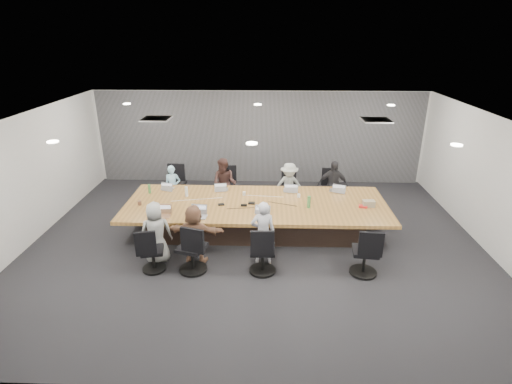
{
  "coord_description": "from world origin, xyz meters",
  "views": [
    {
      "loc": [
        0.25,
        -7.93,
        4.42
      ],
      "look_at": [
        0.0,
        0.4,
        1.05
      ],
      "focal_mm": 28.0,
      "sensor_mm": 36.0,
      "label": 1
    }
  ],
  "objects_px": {
    "chair_3": "(330,191)",
    "laptop_4": "(162,216)",
    "person_1": "(225,184)",
    "laptop_0": "(167,189)",
    "person_3": "(333,185)",
    "laptop_5": "(199,217)",
    "chair_7": "(365,255)",
    "bottle_clear": "(186,192)",
    "chair_2": "(288,191)",
    "chair_6": "(263,253)",
    "person_2": "(289,186)",
    "person_0": "(173,187)",
    "chair_4": "(153,254)",
    "person_6": "(263,233)",
    "snack_packet": "(363,206)",
    "laptop_3": "(336,191)",
    "canvas_bag": "(369,204)",
    "mug_brown": "(140,203)",
    "laptop_6": "(263,218)",
    "chair_5": "(192,251)",
    "person_5": "(195,234)",
    "chair_1": "(226,189)",
    "person_4": "(156,233)",
    "conference_table": "(256,216)",
    "laptop_1": "(222,189)",
    "bottle_green_left": "(149,189)",
    "bottle_green_right": "(309,202)",
    "chair_0": "(176,187)",
    "stapler": "(244,205)",
    "laptop_2": "(290,190)"
  },
  "relations": [
    {
      "from": "chair_3",
      "to": "laptop_4",
      "type": "bearing_deg",
      "value": 37.7
    },
    {
      "from": "person_1",
      "to": "laptop_0",
      "type": "bearing_deg",
      "value": -143.95
    },
    {
      "from": "person_3",
      "to": "laptop_4",
      "type": "height_order",
      "value": "person_3"
    },
    {
      "from": "chair_3",
      "to": "laptop_5",
      "type": "relative_size",
      "value": 2.15
    },
    {
      "from": "chair_7",
      "to": "bottle_clear",
      "type": "distance_m",
      "value": 4.36
    },
    {
      "from": "laptop_0",
      "to": "chair_2",
      "type": "bearing_deg",
      "value": -151.13
    },
    {
      "from": "chair_6",
      "to": "person_2",
      "type": "distance_m",
      "value": 3.13
    },
    {
      "from": "person_0",
      "to": "person_2",
      "type": "bearing_deg",
      "value": -5.21
    },
    {
      "from": "chair_4",
      "to": "person_6",
      "type": "height_order",
      "value": "person_6"
    },
    {
      "from": "snack_packet",
      "to": "chair_7",
      "type": "bearing_deg",
      "value": -99.72
    },
    {
      "from": "person_1",
      "to": "person_2",
      "type": "bearing_deg",
      "value": 14.32
    },
    {
      "from": "laptop_3",
      "to": "canvas_bag",
      "type": "xyz_separation_m",
      "value": [
        0.58,
        -0.93,
        0.06
      ]
    },
    {
      "from": "mug_brown",
      "to": "bottle_clear",
      "type": "bearing_deg",
      "value": 29.38
    },
    {
      "from": "chair_7",
      "to": "person_3",
      "type": "bearing_deg",
      "value": 100.24
    },
    {
      "from": "laptop_3",
      "to": "laptop_6",
      "type": "height_order",
      "value": "same"
    },
    {
      "from": "chair_5",
      "to": "person_5",
      "type": "relative_size",
      "value": 0.69
    },
    {
      "from": "chair_1",
      "to": "person_1",
      "type": "bearing_deg",
      "value": 75.65
    },
    {
      "from": "laptop_0",
      "to": "person_4",
      "type": "relative_size",
      "value": 0.23
    },
    {
      "from": "conference_table",
      "to": "chair_4",
      "type": "relative_size",
      "value": 8.25
    },
    {
      "from": "person_0",
      "to": "laptop_5",
      "type": "height_order",
      "value": "person_0"
    },
    {
      "from": "laptop_1",
      "to": "laptop_5",
      "type": "distance_m",
      "value": 1.63
    },
    {
      "from": "laptop_0",
      "to": "person_5",
      "type": "height_order",
      "value": "person_5"
    },
    {
      "from": "chair_1",
      "to": "snack_packet",
      "type": "xyz_separation_m",
      "value": [
        3.29,
        -1.87,
        0.36
      ]
    },
    {
      "from": "laptop_0",
      "to": "person_3",
      "type": "distance_m",
      "value": 4.25
    },
    {
      "from": "chair_5",
      "to": "chair_4",
      "type": "bearing_deg",
      "value": -162.91
    },
    {
      "from": "chair_1",
      "to": "bottle_green_left",
      "type": "bearing_deg",
      "value": 19.87
    },
    {
      "from": "laptop_0",
      "to": "laptop_3",
      "type": "bearing_deg",
      "value": -167.44
    },
    {
      "from": "conference_table",
      "to": "chair_6",
      "type": "bearing_deg",
      "value": -84.05
    },
    {
      "from": "bottle_green_left",
      "to": "bottle_green_right",
      "type": "bearing_deg",
      "value": -11.13
    },
    {
      "from": "laptop_1",
      "to": "person_2",
      "type": "xyz_separation_m",
      "value": [
        1.7,
        0.55,
        -0.11
      ]
    },
    {
      "from": "chair_6",
      "to": "person_1",
      "type": "height_order",
      "value": "person_1"
    },
    {
      "from": "bottle_green_right",
      "to": "bottle_clear",
      "type": "xyz_separation_m",
      "value": [
        -2.86,
        0.58,
        -0.02
      ]
    },
    {
      "from": "person_0",
      "to": "person_3",
      "type": "xyz_separation_m",
      "value": [
        4.21,
        0.0,
        0.09
      ]
    },
    {
      "from": "bottle_clear",
      "to": "person_2",
      "type": "bearing_deg",
      "value": 21.87
    },
    {
      "from": "chair_0",
      "to": "chair_6",
      "type": "relative_size",
      "value": 1.06
    },
    {
      "from": "chair_5",
      "to": "person_3",
      "type": "xyz_separation_m",
      "value": [
        3.16,
        3.05,
        0.24
      ]
    },
    {
      "from": "person_1",
      "to": "chair_5",
      "type": "bearing_deg",
      "value": -81.76
    },
    {
      "from": "chair_7",
      "to": "bottle_green_right",
      "type": "distance_m",
      "value": 1.81
    },
    {
      "from": "person_1",
      "to": "person_2",
      "type": "height_order",
      "value": "person_1"
    },
    {
      "from": "chair_3",
      "to": "laptop_5",
      "type": "height_order",
      "value": "laptop_5"
    },
    {
      "from": "laptop_1",
      "to": "stapler",
      "type": "bearing_deg",
      "value": 114.16
    },
    {
      "from": "person_2",
      "to": "laptop_2",
      "type": "bearing_deg",
      "value": -100.36
    },
    {
      "from": "chair_7",
      "to": "laptop_1",
      "type": "relative_size",
      "value": 2.77
    },
    {
      "from": "chair_2",
      "to": "person_3",
      "type": "xyz_separation_m",
      "value": [
        1.14,
        -0.35,
        0.3
      ]
    },
    {
      "from": "bottle_clear",
      "to": "laptop_3",
      "type": "bearing_deg",
      "value": 7.11
    },
    {
      "from": "laptop_2",
      "to": "person_4",
      "type": "bearing_deg",
      "value": 42.35
    },
    {
      "from": "person_2",
      "to": "laptop_6",
      "type": "bearing_deg",
      "value": -117.06
    },
    {
      "from": "person_4",
      "to": "person_1",
      "type": "bearing_deg",
      "value": -126.92
    },
    {
      "from": "person_4",
      "to": "stapler",
      "type": "distance_m",
      "value": 2.06
    },
    {
      "from": "laptop_1",
      "to": "person_3",
      "type": "xyz_separation_m",
      "value": [
        2.83,
        0.55,
        -0.08
      ]
    }
  ]
}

